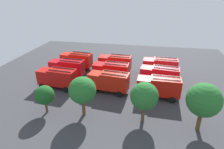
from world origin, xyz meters
name	(u,v)px	position (x,y,z in m)	size (l,w,h in m)	color
ground_plane	(112,81)	(0.00, 0.00, 0.00)	(55.21, 55.21, 0.00)	#38383D
fire_truck_0	(160,66)	(-9.37, -4.72, 2.15)	(7.30, 3.02, 3.88)	red
fire_truck_1	(115,62)	(0.22, -4.79, 2.15)	(7.31, 3.05, 3.88)	red
fire_truck_2	(77,60)	(9.11, -4.84, 2.15)	(7.41, 3.36, 3.88)	red
fire_truck_3	(160,75)	(-9.09, 0.09, 2.15)	(7.45, 3.47, 3.88)	red
fire_truck_4	(111,71)	(0.22, -0.16, 2.15)	(7.33, 3.08, 3.88)	red
fire_truck_5	(67,67)	(9.40, -0.15, 2.15)	(7.33, 3.09, 3.88)	red
fire_truck_6	(159,86)	(-8.80, 4.83, 2.15)	(7.26, 2.91, 3.88)	red
fire_truck_7	(109,81)	(-0.31, 4.48, 2.15)	(7.42, 3.36, 3.88)	red
fire_truck_8	(57,77)	(9.23, 4.75, 2.15)	(7.38, 3.24, 3.88)	red
firefighter_0	(162,87)	(-9.55, 2.55, 0.89)	(0.45, 0.48, 1.60)	black
firefighter_1	(148,74)	(-6.90, -2.79, 0.97)	(0.45, 0.29, 1.72)	black
tree_0	(204,100)	(-13.75, 12.02, 4.43)	(4.25, 4.25, 6.58)	brown
tree_1	(144,96)	(-6.58, 11.58, 3.91)	(3.75, 3.75, 5.82)	brown
tree_2	(82,90)	(1.88, 11.80, 4.02)	(3.85, 3.85, 5.97)	brown
tree_3	(44,95)	(7.48, 12.28, 2.92)	(2.80, 2.80, 4.34)	brown
traffic_cone_0	(91,78)	(4.39, 0.11, 0.30)	(0.42, 0.42, 0.60)	#F2600C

